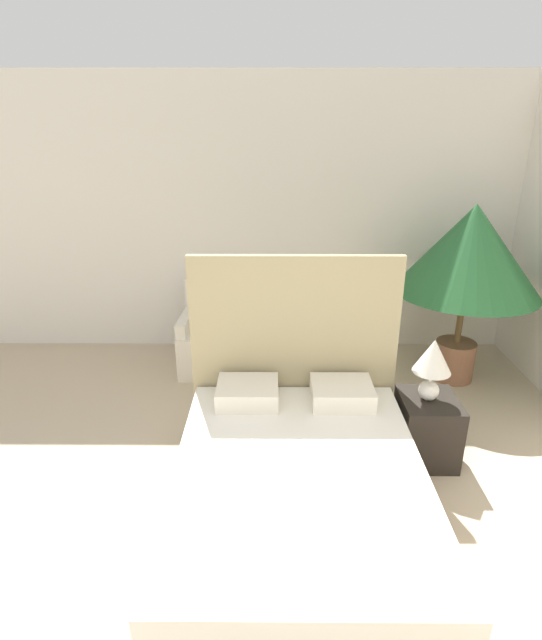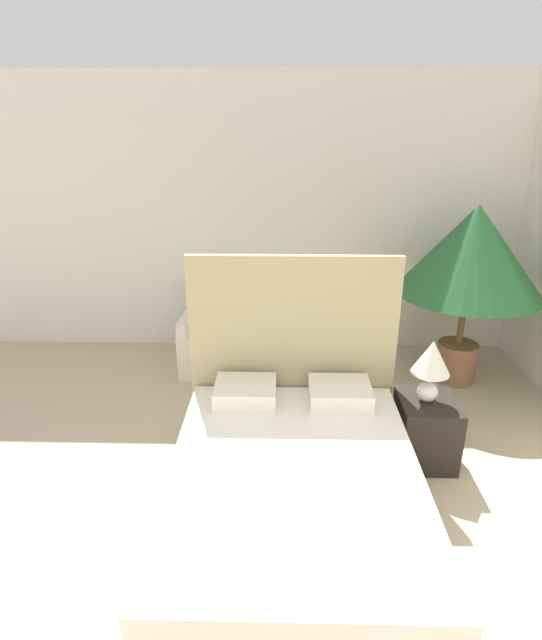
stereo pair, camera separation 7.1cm
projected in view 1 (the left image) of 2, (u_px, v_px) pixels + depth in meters
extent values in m
cube|color=silver|center=(275.00, 219.00, 5.32)|extent=(10.00, 0.06, 2.90)
cube|color=brown|center=(298.00, 517.00, 3.07)|extent=(1.52, 1.98, 0.31)
cube|color=silver|center=(299.00, 483.00, 2.97)|extent=(1.49, 1.94, 0.21)
cube|color=tan|center=(294.00, 354.00, 3.79)|extent=(1.55, 0.06, 1.54)
cube|color=silver|center=(248.00, 393.00, 3.62)|extent=(0.44, 0.37, 0.14)
cube|color=silver|center=(342.00, 393.00, 3.62)|extent=(0.44, 0.37, 0.14)
cube|color=silver|center=(211.00, 349.00, 5.17)|extent=(0.61, 0.66, 0.45)
cube|color=silver|center=(213.00, 299.00, 5.27)|extent=(0.59, 0.08, 0.44)
cube|color=silver|center=(186.00, 322.00, 5.07)|extent=(0.12, 0.58, 0.14)
cube|color=silver|center=(233.00, 323.00, 5.05)|extent=(0.12, 0.58, 0.14)
cube|color=silver|center=(298.00, 349.00, 5.16)|extent=(0.60, 0.66, 0.45)
cube|color=silver|center=(297.00, 299.00, 5.27)|extent=(0.59, 0.07, 0.44)
cube|color=silver|center=(274.00, 323.00, 5.05)|extent=(0.11, 0.58, 0.14)
cube|color=silver|center=(322.00, 323.00, 5.06)|extent=(0.11, 0.58, 0.14)
cylinder|color=brown|center=(454.00, 360.00, 4.99)|extent=(0.39, 0.39, 0.39)
cylinder|color=brown|center=(460.00, 318.00, 4.82)|extent=(0.06, 0.06, 0.52)
cone|color=#235B2D|center=(471.00, 249.00, 4.57)|extent=(1.33, 1.33, 0.83)
cube|color=black|center=(426.00, 429.00, 3.77)|extent=(0.42, 0.46, 0.51)
sphere|color=white|center=(429.00, 390.00, 3.65)|extent=(0.15, 0.15, 0.15)
cylinder|color=white|center=(431.00, 376.00, 3.61)|extent=(0.02, 0.02, 0.08)
cone|color=silver|center=(433.00, 356.00, 3.55)|extent=(0.27, 0.27, 0.25)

